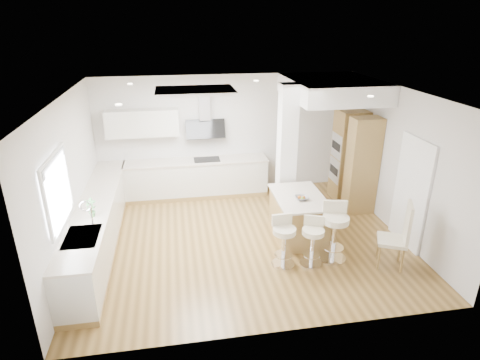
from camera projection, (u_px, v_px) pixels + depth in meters
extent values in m
plane|color=olive|center=(244.00, 239.00, 7.76)|extent=(6.00, 6.00, 0.00)
cube|color=white|center=(244.00, 239.00, 7.76)|extent=(6.00, 5.00, 0.02)
cube|color=silver|center=(226.00, 135.00, 9.51)|extent=(6.00, 0.04, 2.80)
cube|color=silver|center=(70.00, 182.00, 6.76)|extent=(0.04, 5.00, 2.80)
cube|color=silver|center=(398.00, 162.00, 7.69)|extent=(0.04, 5.00, 2.80)
cube|color=white|center=(195.00, 91.00, 7.13)|extent=(1.40, 0.95, 0.05)
cube|color=white|center=(195.00, 91.00, 7.14)|extent=(1.25, 0.80, 0.03)
cylinder|color=beige|center=(130.00, 84.00, 7.76)|extent=(0.10, 0.10, 0.02)
cylinder|color=beige|center=(119.00, 105.00, 5.94)|extent=(0.10, 0.10, 0.02)
cylinder|color=beige|center=(256.00, 81.00, 8.15)|extent=(0.10, 0.10, 0.02)
cylinder|color=beige|center=(335.00, 83.00, 7.93)|extent=(0.10, 0.10, 0.02)
cylinder|color=beige|center=(371.00, 96.00, 6.56)|extent=(0.10, 0.10, 0.02)
cube|color=white|center=(57.00, 190.00, 5.85)|extent=(0.03, 1.15, 0.95)
cube|color=white|center=(51.00, 157.00, 5.67)|extent=(0.04, 1.28, 0.06)
cube|color=white|center=(63.00, 220.00, 6.05)|extent=(0.04, 1.28, 0.06)
cube|color=white|center=(46.00, 208.00, 5.30)|extent=(0.04, 0.06, 0.95)
cube|color=white|center=(67.00, 175.00, 6.41)|extent=(0.04, 0.06, 0.95)
cube|color=#B8BBC1|center=(53.00, 162.00, 5.70)|extent=(0.03, 1.18, 0.14)
cube|color=#4D443C|center=(412.00, 194.00, 7.30)|extent=(0.02, 0.90, 2.00)
cube|color=white|center=(411.00, 194.00, 7.29)|extent=(0.05, 1.00, 2.10)
cube|color=#A38145|center=(101.00, 242.00, 7.55)|extent=(0.60, 4.50, 0.10)
cube|color=beige|center=(98.00, 222.00, 7.39)|extent=(0.60, 4.50, 0.76)
cube|color=beige|center=(95.00, 203.00, 7.24)|extent=(0.63, 4.50, 0.04)
cube|color=#B9B8BE|center=(82.00, 237.00, 6.09)|extent=(0.50, 0.75, 0.02)
cube|color=#B9B8BE|center=(80.00, 246.00, 5.95)|extent=(0.40, 0.34, 0.10)
cube|color=#B9B8BE|center=(85.00, 234.00, 6.27)|extent=(0.40, 0.34, 0.10)
cylinder|color=white|center=(92.00, 216.00, 6.31)|extent=(0.02, 0.02, 0.36)
torus|color=white|center=(85.00, 206.00, 6.23)|extent=(0.18, 0.02, 0.18)
imported|color=#4F9B50|center=(91.00, 208.00, 6.63)|extent=(0.17, 0.12, 0.33)
cube|color=#A38145|center=(198.00, 194.00, 9.63)|extent=(3.30, 0.60, 0.10)
cube|color=beige|center=(197.00, 177.00, 9.47)|extent=(3.30, 0.60, 0.76)
cube|color=beige|center=(196.00, 161.00, 9.32)|extent=(3.33, 0.63, 0.04)
cube|color=black|center=(207.00, 159.00, 9.35)|extent=(0.60, 0.40, 0.01)
cube|color=beige|center=(142.00, 123.00, 8.91)|extent=(1.60, 0.34, 0.60)
cube|color=#B9B8BE|center=(204.00, 105.00, 9.06)|extent=(0.25, 0.18, 0.70)
cube|color=black|center=(205.00, 129.00, 9.19)|extent=(0.90, 0.26, 0.44)
cube|color=white|center=(287.00, 152.00, 8.26)|extent=(0.35, 0.35, 2.80)
cube|color=white|center=(332.00, 89.00, 8.38)|extent=(1.78, 2.20, 0.40)
cube|color=#A38145|center=(348.00, 156.00, 9.15)|extent=(0.62, 0.62, 2.10)
cube|color=#A38145|center=(362.00, 166.00, 8.51)|extent=(0.62, 0.40, 2.10)
cube|color=#B9B8BE|center=(337.00, 146.00, 9.00)|extent=(0.02, 0.55, 0.55)
cube|color=#B9B8BE|center=(334.00, 170.00, 9.22)|extent=(0.02, 0.55, 0.55)
cube|color=black|center=(336.00, 146.00, 9.00)|extent=(0.01, 0.45, 0.18)
cube|color=black|center=(334.00, 170.00, 9.22)|extent=(0.01, 0.45, 0.18)
cube|color=#A38145|center=(298.00, 217.00, 7.74)|extent=(0.86, 1.33, 0.81)
cube|color=beige|center=(299.00, 197.00, 7.58)|extent=(0.94, 1.40, 0.04)
imported|color=gray|center=(302.00, 198.00, 7.44)|extent=(0.25, 0.25, 0.06)
sphere|color=#C75D17|center=(304.00, 198.00, 7.44)|extent=(0.07, 0.07, 0.07)
sphere|color=#C75D17|center=(299.00, 197.00, 7.45)|extent=(0.07, 0.07, 0.07)
sphere|color=olive|center=(302.00, 199.00, 7.40)|extent=(0.07, 0.07, 0.07)
cylinder|color=white|center=(283.00, 264.00, 6.96)|extent=(0.43, 0.43, 0.03)
cylinder|color=white|center=(284.00, 249.00, 6.84)|extent=(0.07, 0.07, 0.60)
cylinder|color=white|center=(283.00, 255.00, 6.88)|extent=(0.34, 0.34, 0.01)
cylinder|color=beige|center=(284.00, 231.00, 6.71)|extent=(0.41, 0.41, 0.09)
cube|color=beige|center=(282.00, 219.00, 6.79)|extent=(0.36, 0.07, 0.20)
cylinder|color=white|center=(311.00, 263.00, 6.97)|extent=(0.50, 0.50, 0.03)
cylinder|color=white|center=(312.00, 249.00, 6.86)|extent=(0.08, 0.08, 0.58)
cylinder|color=white|center=(311.00, 255.00, 6.90)|extent=(0.39, 0.39, 0.01)
cylinder|color=beige|center=(313.00, 232.00, 6.73)|extent=(0.48, 0.48, 0.09)
cube|color=beige|center=(314.00, 221.00, 6.81)|extent=(0.33, 0.16, 0.20)
cylinder|color=white|center=(332.00, 258.00, 7.13)|extent=(0.57, 0.57, 0.03)
cylinder|color=white|center=(334.00, 240.00, 6.99)|extent=(0.09, 0.09, 0.70)
cylinder|color=white|center=(333.00, 247.00, 7.05)|extent=(0.44, 0.44, 0.02)
cylinder|color=beige|center=(336.00, 220.00, 6.84)|extent=(0.54, 0.54, 0.11)
cube|color=beige|center=(335.00, 207.00, 6.94)|extent=(0.41, 0.14, 0.24)
cube|color=beige|center=(392.00, 241.00, 6.78)|extent=(0.61, 0.61, 0.06)
cube|color=beige|center=(408.00, 224.00, 6.60)|extent=(0.23, 0.41, 0.74)
cylinder|color=#A38145|center=(379.00, 258.00, 6.76)|extent=(0.05, 0.05, 0.45)
cylinder|color=#A38145|center=(378.00, 246.00, 7.09)|extent=(0.05, 0.05, 0.45)
cylinder|color=#A38145|center=(402.00, 261.00, 6.67)|extent=(0.05, 0.05, 0.45)
cylinder|color=#A38145|center=(400.00, 249.00, 7.00)|extent=(0.05, 0.05, 0.45)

